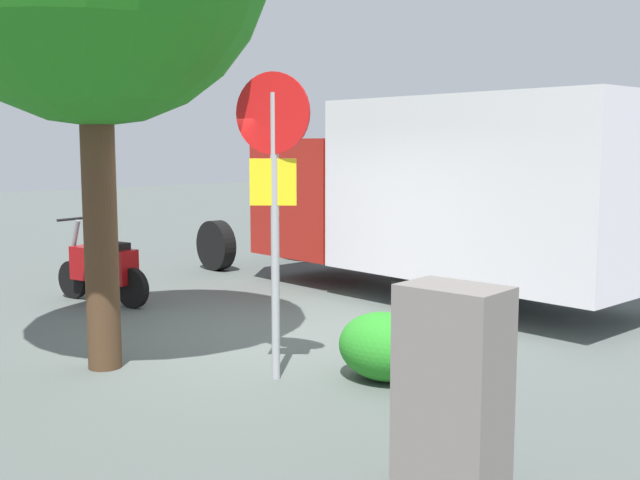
{
  "coord_description": "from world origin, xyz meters",
  "views": [
    {
      "loc": [
        -6.91,
        5.52,
        2.26
      ],
      "look_at": [
        -0.33,
        -0.88,
        1.12
      ],
      "focal_mm": 43.2,
      "sensor_mm": 36.0,
      "label": 1
    }
  ],
  "objects_px": {
    "box_truck_near": "(436,189)",
    "utility_cabinet": "(452,394)",
    "motorcycle": "(103,267)",
    "stop_sign": "(274,178)",
    "bike_rack_hoop": "(454,435)"
  },
  "relations": [
    {
      "from": "box_truck_near",
      "to": "utility_cabinet",
      "type": "relative_size",
      "value": 5.67
    },
    {
      "from": "box_truck_near",
      "to": "bike_rack_hoop",
      "type": "distance_m",
      "value": 5.75
    },
    {
      "from": "stop_sign",
      "to": "motorcycle",
      "type": "bearing_deg",
      "value": -7.63
    },
    {
      "from": "stop_sign",
      "to": "bike_rack_hoop",
      "type": "distance_m",
      "value": 2.85
    },
    {
      "from": "motorcycle",
      "to": "bike_rack_hoop",
      "type": "bearing_deg",
      "value": 163.04
    },
    {
      "from": "stop_sign",
      "to": "bike_rack_hoop",
      "type": "height_order",
      "value": "stop_sign"
    },
    {
      "from": "motorcycle",
      "to": "stop_sign",
      "type": "bearing_deg",
      "value": 160.18
    },
    {
      "from": "box_truck_near",
      "to": "utility_cabinet",
      "type": "distance_m",
      "value": 6.71
    },
    {
      "from": "motorcycle",
      "to": "box_truck_near",
      "type": "bearing_deg",
      "value": -141.13
    },
    {
      "from": "box_truck_near",
      "to": "motorcycle",
      "type": "distance_m",
      "value": 4.94
    },
    {
      "from": "box_truck_near",
      "to": "stop_sign",
      "type": "xyz_separation_m",
      "value": [
        -1.4,
        4.34,
        0.34
      ]
    },
    {
      "from": "motorcycle",
      "to": "bike_rack_hoop",
      "type": "xyz_separation_m",
      "value": [
        -6.51,
        0.54,
        -0.52
      ]
    },
    {
      "from": "box_truck_near",
      "to": "bike_rack_hoop",
      "type": "relative_size",
      "value": 9.27
    },
    {
      "from": "box_truck_near",
      "to": "bike_rack_hoop",
      "type": "xyz_separation_m",
      "value": [
        -3.48,
        4.29,
        -1.6
      ]
    },
    {
      "from": "box_truck_near",
      "to": "utility_cabinet",
      "type": "height_order",
      "value": "box_truck_near"
    }
  ]
}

